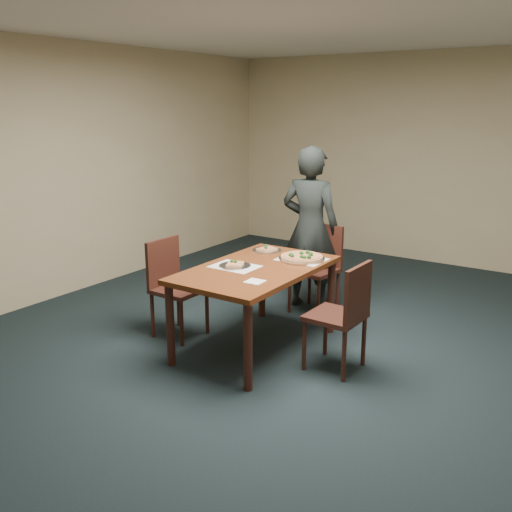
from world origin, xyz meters
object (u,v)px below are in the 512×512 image
Objects in this scene: pizza_pan at (302,257)px; slice_plate_far at (267,250)px; diner at (310,229)px; slice_plate_near at (235,265)px; chair_left at (173,282)px; chair_far at (319,263)px; chair_right at (344,311)px; dining_table at (256,277)px.

pizza_pan reaches higher than slice_plate_far.
diner reaches higher than slice_plate_near.
chair_left is 3.25× the size of slice_plate_near.
chair_left is at bearing -149.73° from pizza_pan.
diner is at bearing 88.51° from slice_plate_near.
slice_plate_far is at bearing 96.24° from slice_plate_near.
chair_far is 3.25× the size of slice_plate_far.
pizza_pan is at bearing -68.25° from chair_far.
slice_plate_far is (-0.23, -0.64, 0.25)m from chair_far.
pizza_pan is (0.33, -0.77, -0.09)m from diner.
pizza_pan is at bearing -11.70° from slice_plate_far.
chair_right is 0.80m from pizza_pan.
diner is 4.07× the size of pizza_pan.
chair_right reaches higher than slice_plate_near.
chair_right is 1.21m from slice_plate_far.
slice_plate_far is (-0.44, 0.09, -0.01)m from pizza_pan.
chair_far is 1.00× the size of chair_left.
pizza_pan is 0.45m from slice_plate_far.
slice_plate_far is at bearing 113.51° from dining_table.
chair_left is at bearing -173.46° from slice_plate_near.
chair_right is 3.25× the size of slice_plate_near.
slice_plate_far is (-1.07, 0.51, 0.25)m from chair_right.
diner is (0.70, 1.37, 0.34)m from chair_left.
diner is 0.84m from pizza_pan.
diner reaches higher than chair_far.
chair_left reaches higher than slice_plate_near.
diner reaches higher than dining_table.
slice_plate_far is at bearing 168.30° from pizza_pan.
dining_table is 0.86m from chair_left.
slice_plate_near is at bearing -91.24° from chair_far.
chair_left is at bearing -130.75° from slice_plate_far.
slice_plate_near is at bearing -82.29° from chair_right.
chair_far is at bearing -31.31° from chair_left.
pizza_pan is 1.51× the size of slice_plate_near.
chair_far and chair_left have the same top height.
chair_left and chair_right have the same top height.
slice_plate_near is at bearing -151.82° from dining_table.
chair_right is (0.84, 0.02, -0.14)m from dining_table.
chair_left reaches higher than dining_table.
diner is at bearing -26.37° from chair_left.
dining_table is 5.36× the size of slice_plate_far.
diner is at bearing 96.09° from dining_table.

